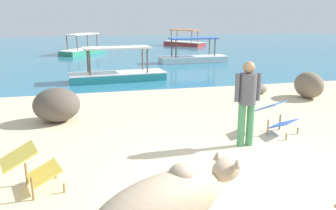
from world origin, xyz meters
TOP-DOWN VIEW (x-y plane):
  - sand_beach at (0.00, 0.00)m, footprint 18.00×14.00m
  - water_surface at (0.00, 22.00)m, footprint 60.00×36.00m
  - cow at (-1.60, -1.37)m, footprint 1.85×1.18m
  - deck_chair_near at (1.64, 2.06)m, footprint 0.85×0.93m
  - deck_chair_far at (-3.05, 0.61)m, footprint 0.89×0.73m
  - person_standing at (0.67, 1.56)m, footprint 0.51×0.32m
  - shore_rock_large at (-2.91, 4.04)m, footprint 1.13×1.04m
  - shore_rock_medium at (3.20, 5.68)m, footprint 0.71×0.68m
  - shore_rock_small at (4.30, 4.76)m, footprint 0.76×1.06m
  - boat_teal at (-0.98, 9.14)m, footprint 3.75×1.42m
  - boat_white at (3.50, 13.63)m, footprint 3.70×1.25m
  - boat_green at (-2.20, 19.40)m, footprint 3.11×3.64m
  - boat_red at (6.01, 23.86)m, footprint 3.07×3.66m

SIDE VIEW (x-z plane):
  - water_surface at x=0.00m, z-range -0.01..0.01m
  - sand_beach at x=0.00m, z-range 0.00..0.04m
  - shore_rock_medium at x=3.20m, z-range 0.04..0.32m
  - boat_teal at x=-0.98m, z-range -0.35..0.94m
  - boat_white at x=3.50m, z-range -0.35..0.94m
  - boat_green at x=-2.20m, z-range -0.35..0.94m
  - boat_red at x=6.01m, z-range -0.35..0.94m
  - deck_chair_near at x=1.64m, z-range 0.08..0.77m
  - deck_chair_far at x=-3.05m, z-range 0.08..0.77m
  - shore_rock_small at x=4.30m, z-range 0.04..0.82m
  - shore_rock_large at x=-2.91m, z-range 0.04..0.84m
  - cow at x=-1.60m, z-range 0.21..1.27m
  - person_standing at x=0.67m, z-range 0.18..1.80m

